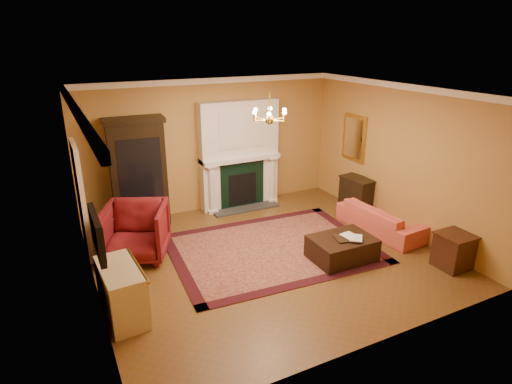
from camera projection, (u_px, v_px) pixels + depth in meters
floor at (268, 256)px, 7.96m from camera, size 6.00×5.50×0.02m
ceiling at (270, 91)px, 6.92m from camera, size 6.00×5.50×0.02m
wall_back at (212, 145)px, 9.75m from camera, size 6.00×0.02×3.00m
wall_front at (378, 245)px, 5.12m from camera, size 6.00×0.02×3.00m
wall_left at (85, 209)px, 6.17m from camera, size 0.02×5.50×3.00m
wall_right at (399, 159)px, 8.70m from camera, size 0.02×5.50×3.00m
fireplace at (239, 157)px, 9.95m from camera, size 1.90×0.70×2.50m
crown_molding at (245, 89)px, 7.74m from camera, size 6.00×5.50×0.12m
doorway at (82, 200)px, 7.78m from camera, size 0.08×1.05×2.10m
tv_panel at (97, 234)px, 5.75m from camera, size 0.09×0.95×0.58m
gilt_mirror at (354, 138)px, 9.80m from camera, size 0.06×0.76×1.05m
chandelier at (270, 116)px, 7.05m from camera, size 0.63×0.55×0.53m
oriental_rug at (272, 248)px, 8.22m from camera, size 3.94×3.05×0.02m
china_cabinet at (139, 175)px, 8.93m from camera, size 1.15×0.59×2.22m
wingback_armchair at (135, 229)px, 7.75m from camera, size 1.40×1.37×1.11m
pedestal_table at (118, 228)px, 8.21m from camera, size 0.37×0.37×0.66m
commode at (122, 292)px, 6.13m from camera, size 0.57×1.10×0.80m
coral_sofa at (381, 215)px, 8.84m from camera, size 0.69×1.96×0.75m
end_table at (453, 252)px, 7.48m from camera, size 0.52×0.52×0.60m
console_table at (356, 196)px, 9.77m from camera, size 0.49×0.77×0.81m
leather_ottoman at (342, 248)px, 7.77m from camera, size 1.13×0.83×0.42m
ottoman_tray at (347, 238)px, 7.66m from camera, size 0.49×0.42×0.03m
book_a at (346, 231)px, 7.54m from camera, size 0.24×0.06×0.32m
book_b at (350, 230)px, 7.58m from camera, size 0.19×0.16×0.31m
topiary_left at (209, 149)px, 9.50m from camera, size 0.17×0.17×0.47m
topiary_right at (267, 143)px, 10.13m from camera, size 0.15×0.15×0.41m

